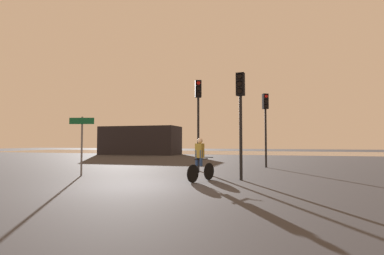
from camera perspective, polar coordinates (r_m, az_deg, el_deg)
The scene contains 8 objects.
ground_plane at distance 10.39m, azimuth -10.47°, elevation -10.89°, with size 120.00×120.00×0.00m, color #333338.
water_strip at distance 43.76m, azimuth 9.98°, elevation -4.74°, with size 80.00×16.00×0.01m, color gray.
distant_building at distance 37.19m, azimuth -9.82°, elevation -2.46°, with size 9.48×4.00×3.41m, color black.
traffic_light_far_right at distance 18.13m, azimuth 13.83°, elevation 2.15°, with size 0.39×0.41×4.33m.
traffic_light_near_right at distance 11.89m, azimuth 9.22°, elevation 4.27°, with size 0.35×0.36×4.20m.
traffic_light_center at distance 15.63m, azimuth 1.20°, elevation 3.75°, with size 0.38×0.40×4.71m.
direction_sign_post at distance 14.07m, azimuth -20.26°, elevation -1.72°, with size 1.07×0.31×2.60m.
cyclist at distance 11.30m, azimuth 1.57°, elevation -6.11°, with size 0.72×1.61×1.62m.
Camera 1 is at (4.56, -9.22, 1.46)m, focal length 28.00 mm.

